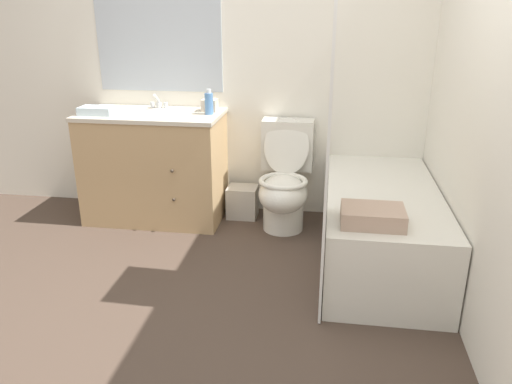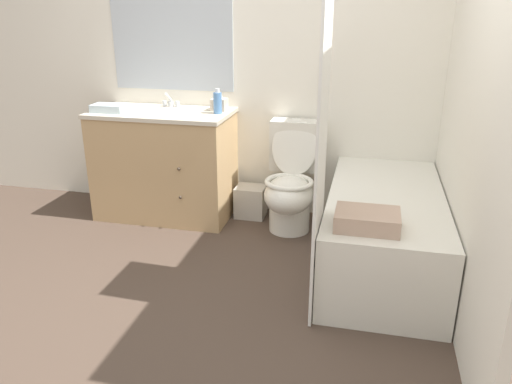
% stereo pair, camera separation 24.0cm
% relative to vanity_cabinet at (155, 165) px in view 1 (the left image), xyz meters
% --- Properties ---
extents(ground_plane, '(14.00, 14.00, 0.00)m').
position_rel_vanity_cabinet_xyz_m(ground_plane, '(0.77, -1.47, -0.43)').
color(ground_plane, '#47382D').
extents(wall_back, '(8.00, 0.06, 2.50)m').
position_rel_vanity_cabinet_xyz_m(wall_back, '(0.76, 0.31, 0.82)').
color(wall_back, white).
rests_on(wall_back, ground_plane).
extents(wall_right, '(0.05, 2.76, 2.50)m').
position_rel_vanity_cabinet_xyz_m(wall_right, '(2.10, -0.59, 0.82)').
color(wall_right, white).
rests_on(wall_right, ground_plane).
extents(vanity_cabinet, '(1.07, 0.60, 0.85)m').
position_rel_vanity_cabinet_xyz_m(vanity_cabinet, '(0.00, 0.00, 0.00)').
color(vanity_cabinet, tan).
rests_on(vanity_cabinet, ground_plane).
extents(sink_faucet, '(0.14, 0.12, 0.12)m').
position_rel_vanity_cabinet_xyz_m(sink_faucet, '(-0.00, 0.18, 0.45)').
color(sink_faucet, silver).
rests_on(sink_faucet, vanity_cabinet).
extents(toilet, '(0.39, 0.63, 0.82)m').
position_rel_vanity_cabinet_xyz_m(toilet, '(1.03, -0.04, -0.07)').
color(toilet, silver).
rests_on(toilet, ground_plane).
extents(bathtub, '(0.71, 1.54, 0.50)m').
position_rel_vanity_cabinet_xyz_m(bathtub, '(1.71, -0.49, -0.18)').
color(bathtub, silver).
rests_on(bathtub, ground_plane).
extents(shower_curtain, '(0.01, 0.42, 1.88)m').
position_rel_vanity_cabinet_xyz_m(shower_curtain, '(1.34, -1.08, 0.51)').
color(shower_curtain, white).
rests_on(shower_curtain, ground_plane).
extents(wastebasket, '(0.24, 0.20, 0.25)m').
position_rel_vanity_cabinet_xyz_m(wastebasket, '(0.68, 0.10, -0.31)').
color(wastebasket, '#B7B2A8').
rests_on(wastebasket, ground_plane).
extents(tissue_box, '(0.11, 0.12, 0.12)m').
position_rel_vanity_cabinet_xyz_m(tissue_box, '(0.43, 0.12, 0.47)').
color(tissue_box, beige).
rests_on(tissue_box, vanity_cabinet).
extents(soap_dispenser, '(0.06, 0.06, 0.19)m').
position_rel_vanity_cabinet_xyz_m(soap_dispenser, '(0.45, 0.00, 0.50)').
color(soap_dispenser, '#4C7AB2').
rests_on(soap_dispenser, vanity_cabinet).
extents(hand_towel_folded, '(0.25, 0.15, 0.06)m').
position_rel_vanity_cabinet_xyz_m(hand_towel_folded, '(-0.37, -0.13, 0.45)').
color(hand_towel_folded, silver).
rests_on(hand_towel_folded, vanity_cabinet).
extents(bath_towel_folded, '(0.34, 0.25, 0.09)m').
position_rel_vanity_cabinet_xyz_m(bath_towel_folded, '(1.60, -1.04, 0.11)').
color(bath_towel_folded, tan).
rests_on(bath_towel_folded, bathtub).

